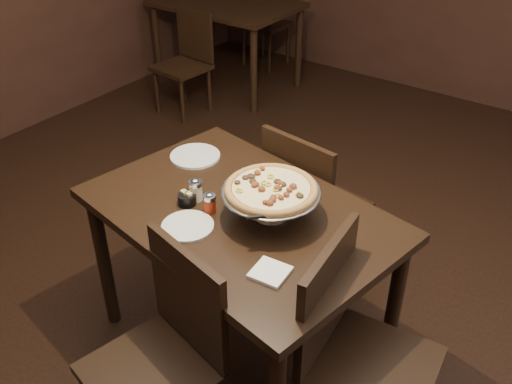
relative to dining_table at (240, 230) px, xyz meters
The scene contains 16 objects.
room 0.71m from the dining_table, 29.87° to the left, with size 6.04×7.04×2.84m.
dining_table is the anchor object (origin of this frame).
background_table 3.32m from the dining_table, 129.44° to the left, with size 1.28×0.85×0.80m.
pizza_stand 0.28m from the dining_table, 14.86° to the left, with size 0.41×0.41×0.17m.
parmesan_shaker 0.26m from the dining_table, 166.29° to the right, with size 0.06×0.06×0.11m.
pepper_flake_shaker 0.20m from the dining_table, 136.87° to the right, with size 0.05×0.05×0.10m.
packet_caddy 0.27m from the dining_table, 155.58° to the right, with size 0.08×0.08×0.06m.
napkin_stack 0.44m from the dining_table, 37.25° to the right, with size 0.13×0.13×0.01m, color white.
plate_left 0.52m from the dining_table, 152.96° to the left, with size 0.24×0.24×0.01m, color silver.
plate_near 0.27m from the dining_table, 114.08° to the right, with size 0.21×0.21×0.01m, color silver.
serving_spatula 0.35m from the dining_table, 33.74° to the right, with size 0.14×0.14×0.02m.
chair_far 0.64m from the dining_table, 90.32° to the left, with size 0.49×0.49×0.94m.
chair_near 0.60m from the dining_table, 82.97° to the right, with size 0.52×0.52×0.94m.
chair_side 0.69m from the dining_table, 13.05° to the right, with size 0.50×0.50×0.98m.
bg_chair_far 3.81m from the dining_table, 123.94° to the left, with size 0.42×0.42×0.88m.
bg_chair_near 2.79m from the dining_table, 136.81° to the left, with size 0.43×0.43×0.86m.
Camera 1 is at (1.12, -1.62, 2.22)m, focal length 40.00 mm.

